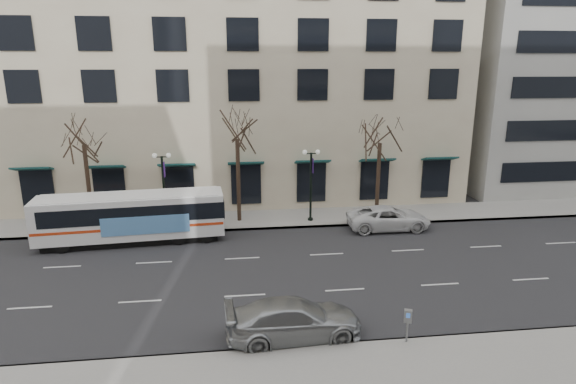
{
  "coord_description": "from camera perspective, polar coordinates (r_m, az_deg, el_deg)",
  "views": [
    {
      "loc": [
        -0.47,
        -23.72,
        11.15
      ],
      "look_at": [
        2.65,
        1.98,
        4.0
      ],
      "focal_mm": 30.0,
      "sensor_mm": 36.0,
      "label": 1
    }
  ],
  "objects": [
    {
      "name": "lamp_post_left",
      "position": [
        33.27,
        -14.5,
        0.66
      ],
      "size": [
        1.22,
        0.45,
        5.21
      ],
      "color": "black",
      "rests_on": "ground"
    },
    {
      "name": "ground",
      "position": [
        26.22,
        -5.31,
        -9.8
      ],
      "size": [
        160.0,
        160.0,
        0.0
      ],
      "primitive_type": "plane",
      "color": "black",
      "rests_on": "ground"
    },
    {
      "name": "city_bus",
      "position": [
        31.62,
        -17.92,
        -2.75
      ],
      "size": [
        11.57,
        3.36,
        3.09
      ],
      "rotation": [
        0.0,
        0.0,
        0.08
      ],
      "color": "white",
      "rests_on": "ground"
    },
    {
      "name": "white_pickup",
      "position": [
        33.37,
        11.83,
        -3.01
      ],
      "size": [
        5.64,
        2.66,
        1.56
      ],
      "primitive_type": "imported",
      "rotation": [
        0.0,
        0.0,
        1.56
      ],
      "color": "silver",
      "rests_on": "ground"
    },
    {
      "name": "lamp_post_right",
      "position": [
        33.41,
        2.74,
        1.2
      ],
      "size": [
        1.22,
        0.45,
        5.21
      ],
      "color": "black",
      "rests_on": "ground"
    },
    {
      "name": "pay_station",
      "position": [
        20.39,
        14.02,
        -14.37
      ],
      "size": [
        0.35,
        0.29,
        1.42
      ],
      "rotation": [
        0.0,
        0.0,
        -0.35
      ],
      "color": "slate",
      "rests_on": "sidewalk_near"
    },
    {
      "name": "building_hotel",
      "position": [
        44.76,
        -9.24,
        16.34
      ],
      "size": [
        40.0,
        20.0,
        24.0
      ],
      "primitive_type": "cube",
      "color": "#C2B194",
      "rests_on": "ground"
    },
    {
      "name": "tree_far_mid",
      "position": [
        32.8,
        -6.09,
        7.92
      ],
      "size": [
        3.6,
        3.6,
        8.55
      ],
      "color": "black",
      "rests_on": "ground"
    },
    {
      "name": "tree_far_right",
      "position": [
        34.49,
        10.92,
        7.28
      ],
      "size": [
        3.6,
        3.6,
        8.06
      ],
      "color": "black",
      "rests_on": "ground"
    },
    {
      "name": "sidewalk_far",
      "position": [
        34.98,
        2.45,
        -3.04
      ],
      "size": [
        80.0,
        4.0,
        0.15
      ],
      "primitive_type": "cube",
      "color": "gray",
      "rests_on": "ground"
    },
    {
      "name": "tree_far_left",
      "position": [
        34.18,
        -23.2,
        6.72
      ],
      "size": [
        3.6,
        3.6,
        8.34
      ],
      "color": "black",
      "rests_on": "ground"
    },
    {
      "name": "silver_car",
      "position": [
        20.48,
        0.71,
        -14.86
      ],
      "size": [
        5.76,
        2.62,
        1.64
      ],
      "primitive_type": "imported",
      "rotation": [
        0.0,
        0.0,
        1.63
      ],
      "color": "#A1A5A8",
      "rests_on": "ground"
    }
  ]
}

